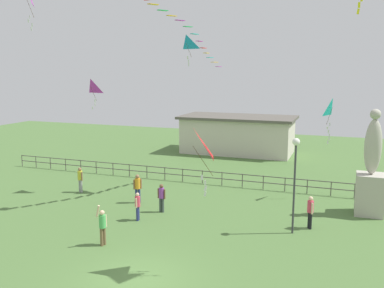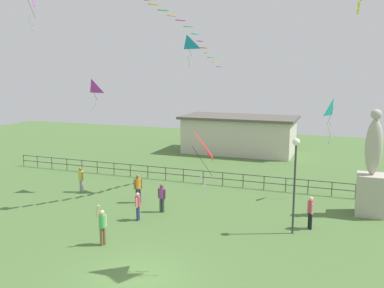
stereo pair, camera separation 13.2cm
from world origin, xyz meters
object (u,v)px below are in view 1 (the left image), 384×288
at_px(person_0, 162,196).
at_px(person_3, 103,225).
at_px(statue_monument, 371,179).
at_px(kite_3, 332,109).
at_px(person_5, 80,178).
at_px(person_4, 310,210).
at_px(kite_1, 91,88).
at_px(lamppost, 295,165).
at_px(person_2, 138,204).
at_px(kite_2, 194,148).
at_px(person_1, 138,187).
at_px(kite_5, 186,44).
at_px(streamer_kite, 159,4).

height_order(person_0, person_3, person_3).
xyz_separation_m(statue_monument, kite_3, (-2.28, 2.19, 3.58)).
bearing_deg(person_5, person_4, -5.69).
distance_m(person_0, kite_3, 11.41).
bearing_deg(kite_3, kite_1, -165.26).
relative_size(statue_monument, kite_1, 3.08).
height_order(lamppost, kite_1, kite_1).
height_order(person_0, person_2, person_0).
bearing_deg(person_2, person_0, 68.87).
xyz_separation_m(person_3, person_4, (8.65, 5.42, -0.02)).
bearing_deg(lamppost, kite_3, 78.51).
distance_m(person_5, kite_2, 13.81).
bearing_deg(person_1, kite_3, 24.20).
bearing_deg(kite_5, kite_2, -67.51).
bearing_deg(statue_monument, kite_3, 136.14).
relative_size(person_3, streamer_kite, 0.26).
distance_m(statue_monument, lamppost, 5.77).
bearing_deg(person_1, streamer_kite, 9.35).
distance_m(statue_monument, person_0, 11.55).
xyz_separation_m(lamppost, person_4, (0.73, 0.94, -2.44)).
xyz_separation_m(kite_2, streamer_kite, (-4.71, 7.28, 6.49)).
bearing_deg(person_1, person_3, -76.93).
height_order(person_1, person_5, person_1).
bearing_deg(lamppost, person_0, 175.05).
xyz_separation_m(person_4, kite_3, (0.59, 5.55, 4.62)).
bearing_deg(person_1, person_5, 171.15).
distance_m(person_4, streamer_kite, 13.63).
height_order(person_0, kite_1, kite_1).
xyz_separation_m(kite_3, kite_5, (-8.70, -1.75, 3.90)).
bearing_deg(person_4, kite_3, 83.97).
bearing_deg(kite_3, kite_2, -110.92).
xyz_separation_m(person_3, kite_2, (4.71, -0.88, 3.99)).
height_order(kite_1, kite_2, kite_1).
bearing_deg(person_2, kite_2, -42.51).
xyz_separation_m(person_1, kite_1, (-3.67, 1.02, 5.80)).
bearing_deg(kite_3, person_4, -96.03).
xyz_separation_m(lamppost, kite_3, (1.32, 6.48, 2.18)).
relative_size(lamppost, person_0, 2.92).
bearing_deg(kite_2, person_3, 169.42).
bearing_deg(kite_1, kite_5, 19.71).
distance_m(person_3, kite_2, 6.24).
bearing_deg(person_3, streamer_kite, 90.00).
bearing_deg(person_5, kite_5, 19.68).
height_order(person_4, streamer_kite, streamer_kite).
relative_size(person_1, person_2, 1.15).
bearing_deg(person_1, kite_5, 57.12).
bearing_deg(kite_2, person_1, 131.08).
bearing_deg(kite_3, person_1, -155.80).
relative_size(person_3, person_4, 1.17).
relative_size(person_4, kite_5, 0.91).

